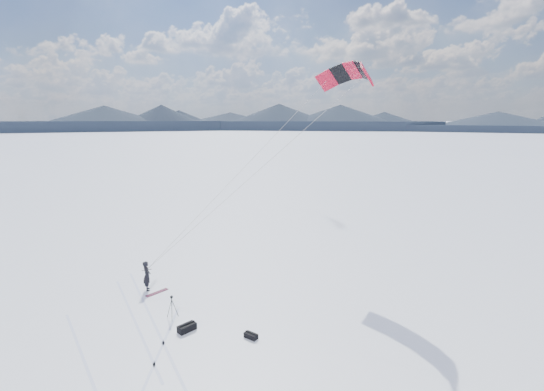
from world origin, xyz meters
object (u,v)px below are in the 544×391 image
object	(u,v)px
snowboard	(157,293)
gear_bag_b	(251,336)
tripod	(172,304)
snowkiter	(148,290)
gear_bag_a	(187,328)

from	to	relation	value
snowboard	gear_bag_b	bearing A→B (deg)	-89.20
tripod	gear_bag_b	xyz separation A→B (m)	(3.50, -2.72, -0.65)
snowkiter	snowboard	bearing A→B (deg)	-144.06
gear_bag_a	gear_bag_b	world-z (taller)	gear_bag_a
snowboard	gear_bag_b	distance (m)	7.39
tripod	gear_bag_b	world-z (taller)	tripod
snowkiter	gear_bag_a	distance (m)	5.56
snowkiter	snowboard	world-z (taller)	snowkiter
gear_bag_a	snowkiter	bearing A→B (deg)	80.34
snowkiter	tripod	size ratio (longest dim) A/B	1.47
tripod	gear_bag_a	xyz separation A→B (m)	(0.67, -1.39, -0.60)
gear_bag_a	snowboard	bearing A→B (deg)	76.86
snowkiter	snowboard	xyz separation A→B (m)	(0.54, -0.54, 0.02)
snowboard	tripod	size ratio (longest dim) A/B	1.15
snowkiter	gear_bag_b	bearing A→B (deg)	-151.80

